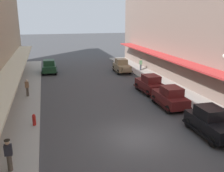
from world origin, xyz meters
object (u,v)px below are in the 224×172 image
object	(u,v)px
parked_car_1	(122,65)
parked_car_4	(170,97)
parked_car_5	(211,121)
pedestrian_0	(141,64)
pedestrian_2	(27,88)
parked_car_3	(49,66)
fire_hydrant	(34,120)
parked_car_0	(150,83)
pedestrian_1	(9,155)

from	to	relation	value
parked_car_1	parked_car_4	size ratio (longest dim) A/B	1.01
parked_car_4	parked_car_5	world-z (taller)	same
pedestrian_0	pedestrian_2	bearing A→B (deg)	-151.22
parked_car_3	fire_hydrant	world-z (taller)	parked_car_3
parked_car_1	parked_car_3	size ratio (longest dim) A/B	1.00
parked_car_0	fire_hydrant	distance (m)	12.38
parked_car_0	pedestrian_2	xyz separation A→B (m)	(-11.91, 1.49, 0.05)
parked_car_3	fire_hydrant	bearing A→B (deg)	-94.91
pedestrian_1	parked_car_3	bearing A→B (deg)	83.75
parked_car_1	pedestrian_1	xyz separation A→B (m)	(-12.15, -20.46, 0.07)
pedestrian_2	parked_car_3	bearing A→B (deg)	77.54
parked_car_0	parked_car_5	distance (m)	9.71
parked_car_1	parked_car_3	bearing A→B (deg)	167.63
parked_car_3	pedestrian_1	size ratio (longest dim) A/B	2.58
parked_car_4	pedestrian_2	size ratio (longest dim) A/B	2.61
parked_car_4	fire_hydrant	distance (m)	11.10
parked_car_0	fire_hydrant	world-z (taller)	parked_car_0
parked_car_1	parked_car_5	xyz separation A→B (m)	(-0.05, -19.50, 0.00)
fire_hydrant	pedestrian_1	distance (m)	5.31
fire_hydrant	pedestrian_2	bearing A→B (deg)	96.63
pedestrian_0	pedestrian_2	distance (m)	16.79
pedestrian_0	pedestrian_1	size ratio (longest dim) A/B	1.00
parked_car_4	pedestrian_1	xyz separation A→B (m)	(-12.02, -6.30, 0.07)
fire_hydrant	pedestrian_1	world-z (taller)	pedestrian_1
parked_car_3	parked_car_5	world-z (taller)	same
pedestrian_0	pedestrian_1	world-z (taller)	same
parked_car_1	parked_car_5	distance (m)	19.50
parked_car_5	pedestrian_2	world-z (taller)	parked_car_5
parked_car_3	pedestrian_0	size ratio (longest dim) A/B	2.58
pedestrian_0	pedestrian_2	xyz separation A→B (m)	(-14.72, -8.08, -0.02)
parked_car_4	parked_car_3	bearing A→B (deg)	120.38
pedestrian_1	parked_car_1	bearing A→B (deg)	59.29
parked_car_1	parked_car_5	world-z (taller)	same
parked_car_4	fire_hydrant	size ratio (longest dim) A/B	5.22
parked_car_5	pedestrian_0	size ratio (longest dim) A/B	2.56
parked_car_0	parked_car_5	world-z (taller)	same
parked_car_0	pedestrian_1	xyz separation A→B (m)	(-12.08, -10.67, 0.07)
parked_car_3	parked_car_4	distance (m)	18.87
parked_car_0	parked_car_5	size ratio (longest dim) A/B	1.00
parked_car_1	pedestrian_1	bearing A→B (deg)	-120.71
parked_car_0	parked_car_4	bearing A→B (deg)	-90.87
parked_car_0	pedestrian_2	size ratio (longest dim) A/B	2.62
fire_hydrant	pedestrian_1	bearing A→B (deg)	-100.69
pedestrian_0	pedestrian_2	size ratio (longest dim) A/B	1.02
parked_car_1	pedestrian_0	world-z (taller)	parked_car_1
pedestrian_1	parked_car_5	bearing A→B (deg)	4.51
parked_car_4	parked_car_5	bearing A→B (deg)	-89.03
parked_car_3	pedestrian_2	xyz separation A→B (m)	(-2.30, -10.42, 0.05)
parked_car_0	parked_car_3	distance (m)	15.30
parked_car_0	parked_car_3	bearing A→B (deg)	128.89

